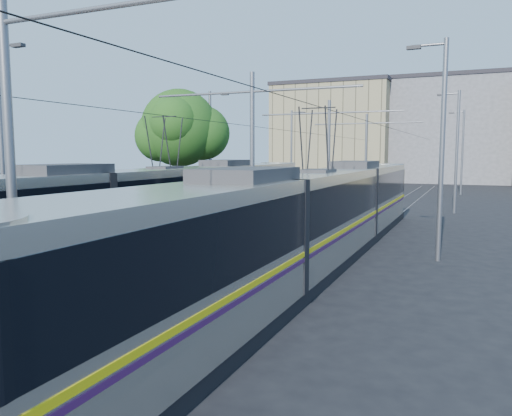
% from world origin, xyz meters
% --- Properties ---
extents(ground, '(160.00, 160.00, 0.00)m').
position_xyz_m(ground, '(0.00, 0.00, 0.00)').
color(ground, black).
rests_on(ground, ground).
extents(platform, '(4.00, 50.00, 0.30)m').
position_xyz_m(platform, '(0.00, 17.00, 0.15)').
color(platform, gray).
rests_on(platform, ground).
extents(tactile_strip_left, '(0.70, 50.00, 0.01)m').
position_xyz_m(tactile_strip_left, '(-1.45, 17.00, 0.30)').
color(tactile_strip_left, gray).
rests_on(tactile_strip_left, platform).
extents(tactile_strip_right, '(0.70, 50.00, 0.01)m').
position_xyz_m(tactile_strip_right, '(1.45, 17.00, 0.30)').
color(tactile_strip_right, gray).
rests_on(tactile_strip_right, platform).
extents(rails, '(8.71, 70.00, 0.03)m').
position_xyz_m(rails, '(0.00, 17.00, 0.02)').
color(rails, gray).
rests_on(rails, ground).
extents(tram_left, '(2.43, 28.95, 5.50)m').
position_xyz_m(tram_left, '(-3.60, 6.85, 1.71)').
color(tram_left, black).
rests_on(tram_left, ground).
extents(tram_right, '(2.43, 29.56, 5.50)m').
position_xyz_m(tram_right, '(3.60, 5.51, 1.86)').
color(tram_right, black).
rests_on(tram_right, ground).
extents(catenary, '(9.20, 70.00, 7.00)m').
position_xyz_m(catenary, '(0.00, 14.15, 4.52)').
color(catenary, slate).
rests_on(catenary, platform).
extents(street_lamps, '(15.18, 38.22, 8.00)m').
position_xyz_m(street_lamps, '(-0.00, 21.00, 4.18)').
color(street_lamps, slate).
rests_on(street_lamps, ground).
extents(shelter, '(0.62, 1.01, 2.22)m').
position_xyz_m(shelter, '(0.65, 16.61, 1.46)').
color(shelter, black).
rests_on(shelter, platform).
extents(tree, '(5.62, 5.19, 8.16)m').
position_xyz_m(tree, '(-9.05, 17.44, 5.52)').
color(tree, '#382314').
rests_on(tree, ground).
extents(building_left, '(16.32, 12.24, 13.81)m').
position_xyz_m(building_left, '(-10.00, 60.00, 6.92)').
color(building_left, gray).
rests_on(building_left, ground).
extents(building_centre, '(18.36, 14.28, 14.19)m').
position_xyz_m(building_centre, '(6.00, 64.00, 7.11)').
color(building_centre, gray).
rests_on(building_centre, ground).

